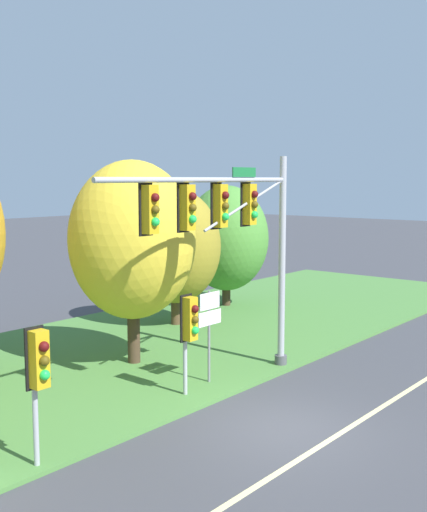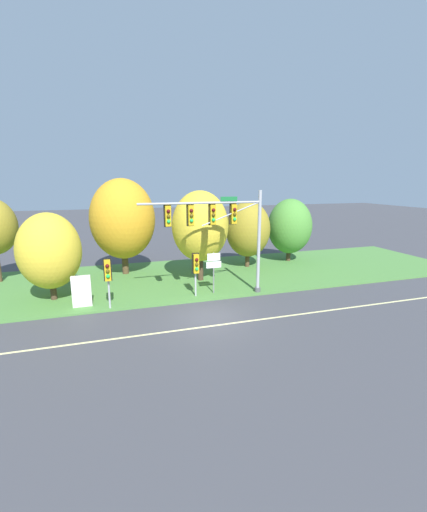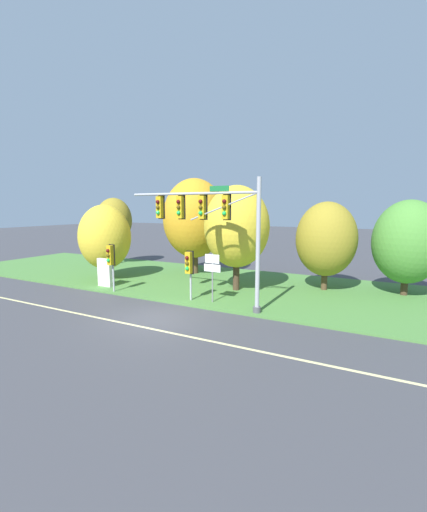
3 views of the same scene
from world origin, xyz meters
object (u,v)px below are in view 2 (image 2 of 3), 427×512
object	(u,v)px
traffic_signal_mast	(221,224)
pedestrian_signal_further_along	(108,273)
route_sign_post	(214,266)
tree_left_of_mast	(49,251)
tree_mid_verge	(200,226)
tree_right_far	(290,226)
tree_behind_signpost	(123,219)
pedestrian_signal_near_kerb	(196,266)
info_kiosk	(82,291)
tree_tall_centre	(248,229)

from	to	relation	value
traffic_signal_mast	pedestrian_signal_further_along	world-z (taller)	traffic_signal_mast
route_sign_post	tree_left_of_mast	bearing A→B (deg)	169.18
tree_mid_verge	tree_right_far	distance (m)	10.31
route_sign_post	tree_behind_signpost	world-z (taller)	tree_behind_signpost
traffic_signal_mast	pedestrian_signal_near_kerb	xyz separation A→B (m)	(-1.56, 0.28, -2.66)
tree_right_far	info_kiosk	distance (m)	19.30
tree_right_far	traffic_signal_mast	bearing A→B (deg)	-141.00
tree_behind_signpost	tree_right_far	world-z (taller)	tree_behind_signpost
pedestrian_signal_near_kerb	tree_left_of_mast	size ratio (longest dim) A/B	0.52
route_sign_post	info_kiosk	distance (m)	8.31
tree_right_far	info_kiosk	size ratio (longest dim) A/B	3.04
pedestrian_signal_near_kerb	tree_behind_signpost	world-z (taller)	tree_behind_signpost
pedestrian_signal_near_kerb	tree_tall_centre	bearing A→B (deg)	45.31
tree_left_of_mast	info_kiosk	xyz separation A→B (m)	(1.80, -1.92, -2.18)
pedestrian_signal_further_along	tree_right_far	size ratio (longest dim) A/B	0.52
pedestrian_signal_further_along	tree_tall_centre	xyz separation A→B (m)	(11.73, 6.99, 1.11)
traffic_signal_mast	tree_mid_verge	xyz separation A→B (m)	(-0.25, 3.91, -0.63)
pedestrian_signal_further_along	tree_mid_verge	world-z (taller)	tree_mid_verge
pedestrian_signal_further_along	route_sign_post	size ratio (longest dim) A/B	1.09
traffic_signal_mast	route_sign_post	distance (m)	2.92
route_sign_post	tree_left_of_mast	xyz separation A→B (m)	(-10.06, 1.92, 1.24)
tree_tall_centre	traffic_signal_mast	bearing A→B (deg)	-125.57
tree_mid_verge	tree_tall_centre	xyz separation A→B (m)	(5.03, 2.76, -0.79)
traffic_signal_mast	tree_mid_verge	distance (m)	3.97
tree_left_of_mast	tree_behind_signpost	xyz separation A→B (m)	(4.75, 4.99, 1.29)
tree_left_of_mast	tree_tall_centre	bearing A→B (deg)	15.26
tree_behind_signpost	tree_right_far	size ratio (longest dim) A/B	1.31
route_sign_post	tree_tall_centre	distance (m)	7.98
tree_behind_signpost	pedestrian_signal_further_along	bearing A→B (deg)	-100.02
pedestrian_signal_further_along	info_kiosk	size ratio (longest dim) A/B	1.59
pedestrian_signal_further_along	tree_behind_signpost	bearing A→B (deg)	79.98
traffic_signal_mast	pedestrian_signal_further_along	bearing A→B (deg)	-177.45
pedestrian_signal_near_kerb	tree_behind_signpost	xyz separation A→B (m)	(-4.00, 7.28, 2.36)
tree_left_of_mast	tree_right_far	world-z (taller)	tree_right_far
tree_behind_signpost	tree_tall_centre	xyz separation A→B (m)	(10.34, -0.88, -1.13)
traffic_signal_mast	pedestrian_signal_further_along	distance (m)	7.41
traffic_signal_mast	tree_tall_centre	xyz separation A→B (m)	(4.77, 6.68, -1.43)
pedestrian_signal_further_along	tree_left_of_mast	bearing A→B (deg)	139.46
tree_right_far	tree_tall_centre	bearing A→B (deg)	-168.93
pedestrian_signal_further_along	info_kiosk	distance (m)	2.21
pedestrian_signal_further_along	tree_behind_signpost	size ratio (longest dim) A/B	0.40
route_sign_post	info_kiosk	world-z (taller)	route_sign_post
tree_left_of_mast	info_kiosk	world-z (taller)	tree_left_of_mast
tree_tall_centre	tree_right_far	bearing A→B (deg)	11.07
pedestrian_signal_further_along	tree_right_far	xyz separation A→B (m)	(16.30, 7.88, 1.07)
route_sign_post	tree_mid_verge	world-z (taller)	tree_mid_verge
tree_behind_signpost	tree_right_far	xyz separation A→B (m)	(14.91, 0.02, -1.17)
route_sign_post	tree_right_far	size ratio (longest dim) A/B	0.48
tree_right_far	info_kiosk	bearing A→B (deg)	-158.79
tree_left_of_mast	tree_mid_verge	bearing A→B (deg)	7.64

